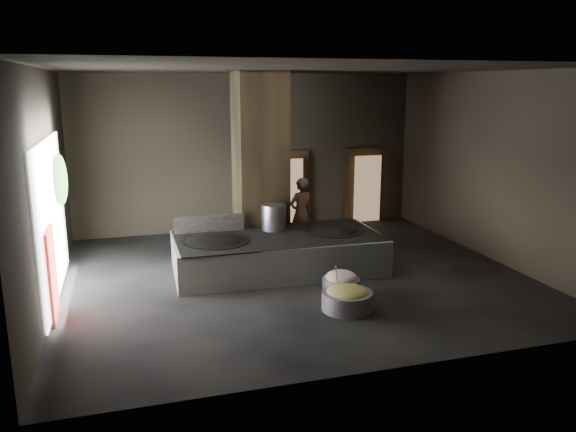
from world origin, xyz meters
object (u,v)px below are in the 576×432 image
object	(u,v)px
wok_left	(215,244)
meat_basin	(341,288)
veg_basin	(347,301)
hearth_platform	(278,253)
cook	(301,214)
stock_pot	(274,217)
wok_right	(333,234)

from	to	relation	value
wok_left	meat_basin	size ratio (longest dim) A/B	1.97
meat_basin	veg_basin	bearing A→B (deg)	-100.20
hearth_platform	wok_left	bearing A→B (deg)	-176.25
hearth_platform	cook	xyz separation A→B (m)	(1.05, 1.55, 0.53)
stock_pot	meat_basin	size ratio (longest dim) A/B	0.82
stock_pot	cook	distance (m)	1.43
cook	wok_right	bearing A→B (deg)	84.49
wok_left	stock_pot	world-z (taller)	stock_pot
stock_pot	veg_basin	distance (m)	3.37
hearth_platform	wok_left	xyz separation A→B (m)	(-1.45, -0.05, 0.34)
wok_left	veg_basin	size ratio (longest dim) A/B	1.52
hearth_platform	cook	bearing A→B (deg)	57.73
stock_pot	wok_right	bearing A→B (deg)	-21.04
wok_left	meat_basin	distance (m)	3.01
veg_basin	stock_pot	bearing A→B (deg)	100.45
wok_right	stock_pot	xyz separation A→B (m)	(-1.30, 0.50, 0.38)
wok_right	cook	bearing A→B (deg)	101.29
stock_pot	veg_basin	bearing A→B (deg)	-79.55
wok_right	veg_basin	size ratio (longest dim) A/B	1.42
wok_left	hearth_platform	bearing A→B (deg)	1.97
stock_pot	cook	world-z (taller)	cook
veg_basin	meat_basin	distance (m)	0.60
cook	veg_basin	distance (m)	4.27
wok_left	veg_basin	distance (m)	3.36
hearth_platform	veg_basin	size ratio (longest dim) A/B	4.84
hearth_platform	wok_right	distance (m)	1.39
cook	meat_basin	distance (m)	3.68
hearth_platform	meat_basin	distance (m)	2.18
cook	veg_basin	world-z (taller)	cook
stock_pot	meat_basin	bearing A→B (deg)	-75.03
wok_right	meat_basin	distance (m)	2.24
hearth_platform	wok_left	distance (m)	1.49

